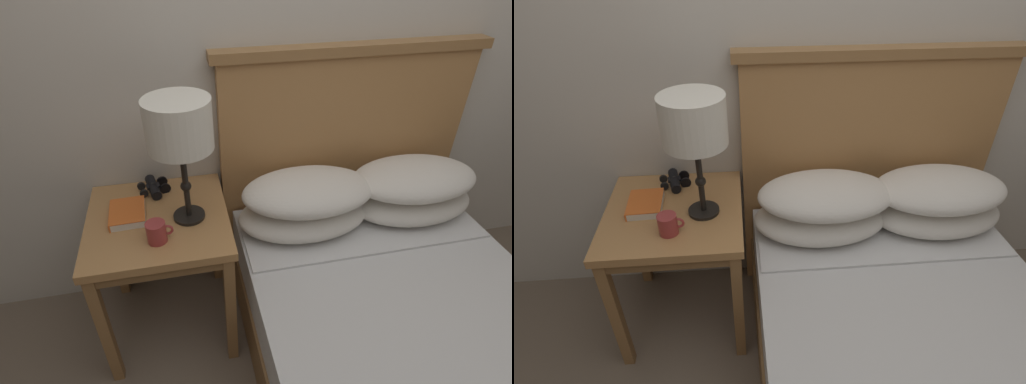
# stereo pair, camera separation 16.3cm
# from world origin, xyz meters

# --- Properties ---
(wall_back) EXTENTS (8.00, 0.06, 2.60)m
(wall_back) POSITION_xyz_m (0.00, 1.08, 1.30)
(wall_back) COLOR beige
(wall_back) RESTS_ON ground_plane
(nightstand) EXTENTS (0.58, 0.58, 0.66)m
(nightstand) POSITION_xyz_m (-0.65, 0.76, 0.57)
(nightstand) COLOR #AD7A47
(nightstand) RESTS_ON ground_plane
(bed) EXTENTS (1.26, 1.86, 1.25)m
(bed) POSITION_xyz_m (0.26, 0.24, 0.31)
(bed) COLOR brown
(bed) RESTS_ON ground_plane
(table_lamp) EXTENTS (0.25, 0.25, 0.51)m
(table_lamp) POSITION_xyz_m (-0.52, 0.73, 1.06)
(table_lamp) COLOR black
(table_lamp) RESTS_ON nightstand
(book_on_nightstand) EXTENTS (0.15, 0.19, 0.04)m
(book_on_nightstand) POSITION_xyz_m (-0.77, 0.79, 0.68)
(book_on_nightstand) COLOR silver
(book_on_nightstand) RESTS_ON nightstand
(binoculars_pair) EXTENTS (0.15, 0.16, 0.05)m
(binoculars_pair) POSITION_xyz_m (-0.66, 0.96, 0.68)
(binoculars_pair) COLOR black
(binoculars_pair) RESTS_ON nightstand
(coffee_mug) EXTENTS (0.10, 0.08, 0.08)m
(coffee_mug) POSITION_xyz_m (-0.65, 0.61, 0.70)
(coffee_mug) COLOR #993333
(coffee_mug) RESTS_ON nightstand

